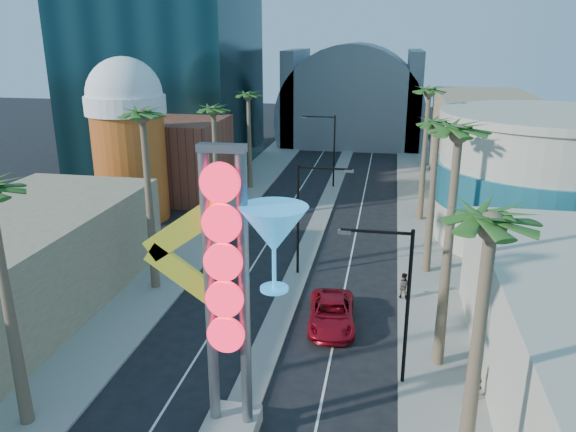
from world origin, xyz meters
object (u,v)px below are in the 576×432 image
Objects in this scene: neon_sign at (246,279)px; pedestrian_a at (475,381)px; pedestrian_b at (403,285)px; red_pickup at (332,313)px.

neon_sign is 6.74× the size of pedestrian_a.
pedestrian_a is 10.58m from pedestrian_b.
pedestrian_b is (-3.11, 10.11, -0.08)m from pedestrian_a.
pedestrian_a is at bearing 124.45° from pedestrian_b.
pedestrian_b is (6.48, 14.33, -6.31)m from neon_sign.
neon_sign is 7.36× the size of pedestrian_b.
red_pickup is 5.87m from pedestrian_b.
neon_sign reaches higher than pedestrian_b.
neon_sign is at bearing 82.98° from pedestrian_b.
pedestrian_b is (4.13, 4.17, 0.21)m from red_pickup.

